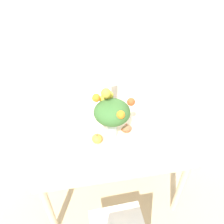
{
  "coord_description": "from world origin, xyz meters",
  "views": [
    {
      "loc": [
        -0.22,
        -1.4,
        2.2
      ],
      "look_at": [
        0.02,
        -0.02,
        1.03
      ],
      "focal_mm": 35.0,
      "sensor_mm": 36.0,
      "label": 1
    }
  ],
  "objects_px": {
    "turkey_figurine": "(127,127)",
    "dining_chair_near_window": "(99,103)",
    "pumpkin": "(97,139)",
    "flower_vase": "(111,112)"
  },
  "relations": [
    {
      "from": "turkey_figurine",
      "to": "dining_chair_near_window",
      "type": "xyz_separation_m",
      "value": [
        -0.16,
        0.83,
        -0.33
      ]
    },
    {
      "from": "pumpkin",
      "to": "turkey_figurine",
      "type": "xyz_separation_m",
      "value": [
        0.29,
        0.09,
        0.0
      ]
    },
    {
      "from": "flower_vase",
      "to": "dining_chair_near_window",
      "type": "relative_size",
      "value": 0.52
    },
    {
      "from": "turkey_figurine",
      "to": "dining_chair_near_window",
      "type": "relative_size",
      "value": 0.14
    },
    {
      "from": "pumpkin",
      "to": "dining_chair_near_window",
      "type": "relative_size",
      "value": 0.1
    },
    {
      "from": "pumpkin",
      "to": "dining_chair_near_window",
      "type": "distance_m",
      "value": 0.99
    },
    {
      "from": "pumpkin",
      "to": "turkey_figurine",
      "type": "distance_m",
      "value": 0.3
    },
    {
      "from": "pumpkin",
      "to": "flower_vase",
      "type": "bearing_deg",
      "value": 28.35
    },
    {
      "from": "flower_vase",
      "to": "turkey_figurine",
      "type": "bearing_deg",
      "value": 7.23
    },
    {
      "from": "flower_vase",
      "to": "turkey_figurine",
      "type": "xyz_separation_m",
      "value": [
        0.15,
        0.02,
        -0.22
      ]
    }
  ]
}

